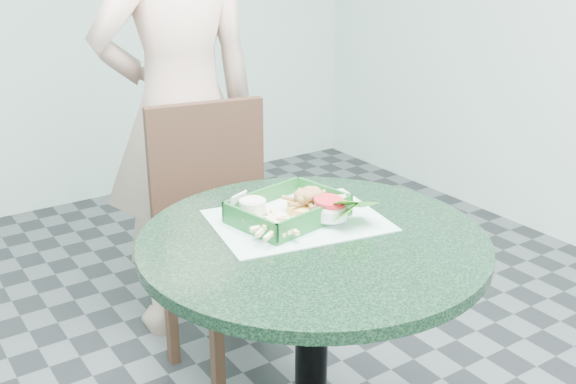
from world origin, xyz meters
TOP-DOWN VIEW (x-y plane):
  - cafe_table at (0.00, 0.00)m, footprint 0.84×0.84m
  - dining_chair at (0.11, 0.66)m, footprint 0.40×0.40m
  - diner_person at (0.13, 0.99)m, footprint 0.73×0.51m
  - placemat at (0.02, 0.09)m, footprint 0.47×0.39m
  - food_basket at (0.01, 0.11)m, footprint 0.27×0.20m
  - crab_sandwich at (0.05, 0.09)m, footprint 0.11×0.11m
  - fries_pile at (-0.08, 0.08)m, footprint 0.16×0.17m
  - sauce_ramekin at (-0.08, 0.15)m, footprint 0.06×0.06m
  - garnish_cup at (0.07, 0.01)m, footprint 0.13×0.12m

SIDE VIEW (x-z plane):
  - dining_chair at x=0.11m, z-range 0.07..1.00m
  - cafe_table at x=0.00m, z-range 0.21..0.96m
  - placemat at x=0.02m, z-range 0.75..0.75m
  - food_basket at x=0.01m, z-range 0.74..0.79m
  - fries_pile at x=-0.08m, z-range 0.77..0.81m
  - garnish_cup at x=0.07m, z-range 0.77..0.82m
  - crab_sandwich at x=0.05m, z-range 0.76..0.84m
  - sauce_ramekin at x=-0.08m, z-range 0.78..0.82m
  - diner_person at x=0.13m, z-range 0.00..1.92m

